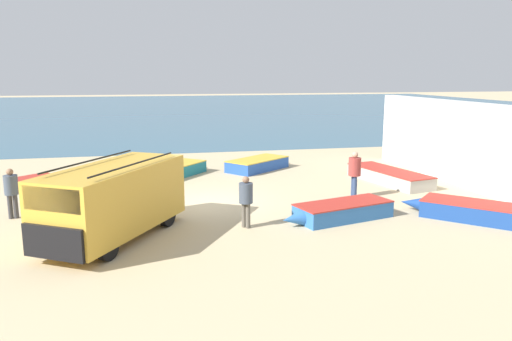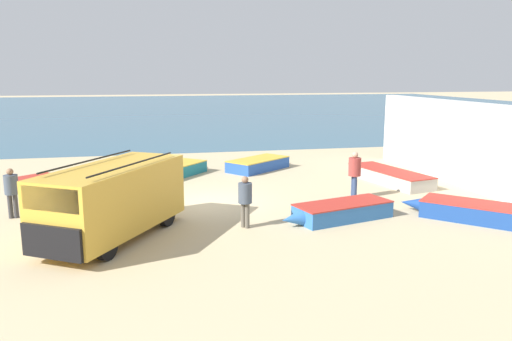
# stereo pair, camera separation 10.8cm
# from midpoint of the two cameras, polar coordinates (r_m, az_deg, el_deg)

# --- Properties ---
(ground_plane) EXTENTS (200.00, 200.00, 0.00)m
(ground_plane) POSITION_cam_midpoint_polar(r_m,az_deg,el_deg) (18.71, -5.67, -3.70)
(ground_plane) COLOR tan
(sea_water) EXTENTS (120.00, 80.00, 0.01)m
(sea_water) POSITION_cam_midpoint_polar(r_m,az_deg,el_deg) (70.17, -10.83, 6.96)
(sea_water) COLOR #33607A
(sea_water) RESTS_ON ground_plane
(harbor_wall) EXTENTS (0.50, 13.17, 3.58)m
(harbor_wall) POSITION_cam_midpoint_polar(r_m,az_deg,el_deg) (23.27, 22.06, 2.94)
(harbor_wall) COLOR silver
(harbor_wall) RESTS_ON ground_plane
(parked_van) EXTENTS (4.26, 5.32, 2.29)m
(parked_van) POSITION_cam_midpoint_polar(r_m,az_deg,el_deg) (14.95, -16.17, -3.16)
(parked_van) COLOR gold
(parked_van) RESTS_ON ground_plane
(fishing_rowboat_0) EXTENTS (4.05, 2.09, 0.56)m
(fishing_rowboat_0) POSITION_cam_midpoint_polar(r_m,az_deg,el_deg) (16.71, 9.38, -4.60)
(fishing_rowboat_0) COLOR #2D66AD
(fishing_rowboat_0) RESTS_ON ground_plane
(fishing_rowboat_1) EXTENTS (3.75, 3.25, 0.57)m
(fishing_rowboat_1) POSITION_cam_midpoint_polar(r_m,az_deg,el_deg) (24.99, 0.21, 0.76)
(fishing_rowboat_1) COLOR #234CA3
(fishing_rowboat_1) RESTS_ON ground_plane
(fishing_rowboat_2) EXTENTS (2.28, 5.37, 0.57)m
(fishing_rowboat_2) POSITION_cam_midpoint_polar(r_m,az_deg,el_deg) (22.90, 14.56, -0.55)
(fishing_rowboat_2) COLOR #ADA89E
(fishing_rowboat_2) RESTS_ON ground_plane
(fishing_rowboat_3) EXTENTS (3.26, 3.59, 0.56)m
(fishing_rowboat_3) POSITION_cam_midpoint_polar(r_m,az_deg,el_deg) (23.90, -9.29, 0.13)
(fishing_rowboat_3) COLOR #1E757F
(fishing_rowboat_3) RESTS_ON ground_plane
(fishing_rowboat_4) EXTENTS (3.52, 3.69, 0.53)m
(fishing_rowboat_4) POSITION_cam_midpoint_polar(r_m,az_deg,el_deg) (21.87, -22.70, -1.64)
(fishing_rowboat_4) COLOR #2D66AD
(fishing_rowboat_4) RESTS_ON ground_plane
(fishing_rowboat_5) EXTENTS (3.88, 3.93, 0.58)m
(fishing_rowboat_5) POSITION_cam_midpoint_polar(r_m,az_deg,el_deg) (17.90, 23.85, -4.32)
(fishing_rowboat_5) COLOR navy
(fishing_rowboat_5) RESTS_ON ground_plane
(fisherman_0) EXTENTS (0.43, 0.43, 1.64)m
(fisherman_0) POSITION_cam_midpoint_polar(r_m,az_deg,el_deg) (15.45, -1.37, -3.06)
(fisherman_0) COLOR #5B564C
(fisherman_0) RESTS_ON ground_plane
(fisherman_1) EXTENTS (0.44, 0.44, 1.69)m
(fisherman_1) POSITION_cam_midpoint_polar(r_m,az_deg,el_deg) (18.31, -26.33, -1.89)
(fisherman_1) COLOR #38383D
(fisherman_1) RESTS_ON ground_plane
(fisherman_2) EXTENTS (0.48, 0.48, 1.82)m
(fisherman_2) POSITION_cam_midpoint_polar(r_m,az_deg,el_deg) (19.48, 11.05, 0.01)
(fisherman_2) COLOR navy
(fisherman_2) RESTS_ON ground_plane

